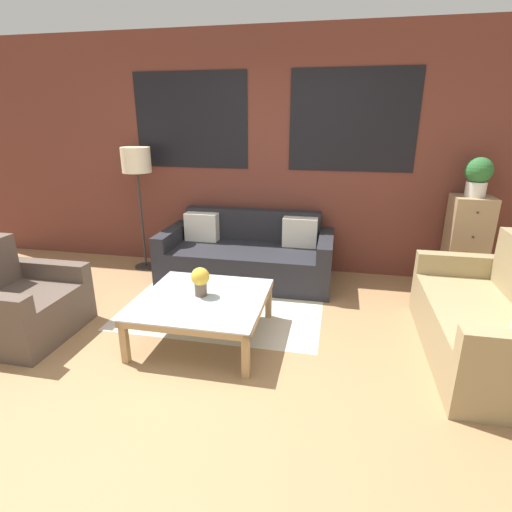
{
  "coord_description": "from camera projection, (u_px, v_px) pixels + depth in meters",
  "views": [
    {
      "loc": [
        0.84,
        -2.4,
        1.83
      ],
      "look_at": [
        0.09,
        1.22,
        0.55
      ],
      "focal_mm": 28.0,
      "sensor_mm": 36.0,
      "label": 1
    }
  ],
  "objects": [
    {
      "name": "ground_plane",
      "position": [
        211.0,
        377.0,
        2.98
      ],
      "size": [
        16.0,
        16.0,
        0.0
      ],
      "primitive_type": "plane",
      "color": "#9E754C"
    },
    {
      "name": "wall_back_brick",
      "position": [
        269.0,
        155.0,
        4.78
      ],
      "size": [
        8.4,
        0.09,
        2.8
      ],
      "color": "brown",
      "rests_on": "ground_plane"
    },
    {
      "name": "rug",
      "position": [
        224.0,
        306.0,
        4.11
      ],
      "size": [
        1.99,
        1.44,
        0.0
      ],
      "color": "beige",
      "rests_on": "ground_plane"
    },
    {
      "name": "couch_dark",
      "position": [
        247.0,
        256.0,
        4.73
      ],
      "size": [
        1.98,
        0.88,
        0.78
      ],
      "color": "#232328",
      "rests_on": "ground_plane"
    },
    {
      "name": "settee_vintage",
      "position": [
        491.0,
        324.0,
        3.12
      ],
      "size": [
        0.8,
        1.65,
        0.92
      ],
      "color": "#99845B",
      "rests_on": "ground_plane"
    },
    {
      "name": "armchair_corner",
      "position": [
        20.0,
        306.0,
        3.49
      ],
      "size": [
        0.8,
        0.88,
        0.84
      ],
      "color": "brown",
      "rests_on": "ground_plane"
    },
    {
      "name": "coffee_table",
      "position": [
        203.0,
        303.0,
        3.42
      ],
      "size": [
        1.05,
        1.05,
        0.38
      ],
      "color": "silver",
      "rests_on": "ground_plane"
    },
    {
      "name": "floor_lamp",
      "position": [
        137.0,
        166.0,
        4.76
      ],
      "size": [
        0.35,
        0.35,
        1.51
      ],
      "color": "#2D2D2D",
      "rests_on": "ground_plane"
    },
    {
      "name": "drawer_cabinet",
      "position": [
        466.0,
        244.0,
        4.39
      ],
      "size": [
        0.41,
        0.4,
        1.05
      ],
      "color": "tan",
      "rests_on": "ground_plane"
    },
    {
      "name": "potted_plant",
      "position": [
        478.0,
        175.0,
        4.14
      ],
      "size": [
        0.27,
        0.27,
        0.41
      ],
      "color": "silver",
      "rests_on": "drawer_cabinet"
    },
    {
      "name": "flower_vase",
      "position": [
        200.0,
        280.0,
        3.4
      ],
      "size": [
        0.16,
        0.16,
        0.25
      ],
      "color": "brown",
      "rests_on": "coffee_table"
    }
  ]
}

